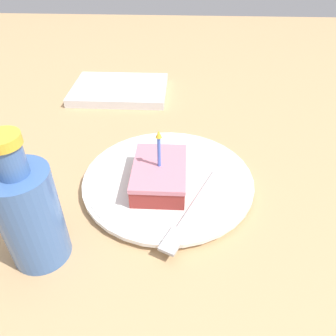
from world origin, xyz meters
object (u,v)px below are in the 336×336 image
Objects in this scene: plate at (168,180)px; fork at (191,213)px; marble_board at (120,90)px; bottle at (29,213)px; cake_slice at (160,175)px.

fork reaches higher than plate.
marble_board reaches higher than plate.
bottle is (-0.20, -0.07, 0.06)m from fork.
plate is 0.38m from marble_board.
cake_slice is 0.67× the size of fork.
plate is at bearing 42.61° from bottle.
fork is (0.04, -0.08, 0.01)m from plate.
fork is at bearing -67.54° from marble_board.
bottle reaches higher than fork.
marble_board is at bearing 87.53° from bottle.
plate is 1.21× the size of marble_board.
cake_slice is (-0.01, -0.02, 0.03)m from plate.
fork is 0.76× the size of marble_board.
cake_slice is 0.09m from fork.
plate is 0.09m from fork.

